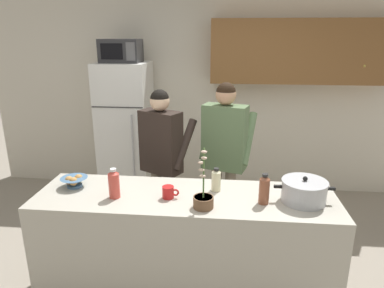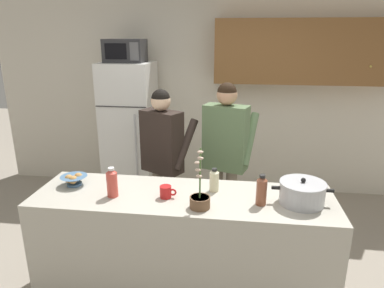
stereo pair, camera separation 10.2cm
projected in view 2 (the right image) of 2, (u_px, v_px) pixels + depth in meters
name	position (u px, v px, depth m)	size (l,w,h in m)	color
back_wall_unit	(229.00, 87.00, 4.66)	(6.00, 0.48, 2.60)	silver
kitchen_island	(183.00, 246.00, 2.87)	(2.37, 0.68, 0.92)	#BCB7A8
refrigerator	(130.00, 131.00, 4.61)	(0.64, 0.68, 1.80)	white
microwave	(125.00, 51.00, 4.27)	(0.48, 0.37, 0.28)	#2D2D30
person_near_pot	(163.00, 150.00, 3.49)	(0.61, 0.57, 1.63)	#726656
person_by_sink	(226.00, 146.00, 3.47)	(0.60, 0.53, 1.70)	#726656
cooking_pot	(302.00, 193.00, 2.58)	(0.45, 0.34, 0.20)	silver
coffee_mug	(166.00, 192.00, 2.68)	(0.13, 0.09, 0.10)	red
bread_bowl	(74.00, 180.00, 2.89)	(0.22, 0.22, 0.10)	#4C7299
bottle_near_edge	(214.00, 180.00, 2.78)	(0.08, 0.08, 0.19)	beige
bottle_mid_counter	(262.00, 190.00, 2.55)	(0.08, 0.08, 0.24)	brown
bottle_far_corner	(112.00, 182.00, 2.68)	(0.08, 0.08, 0.24)	#D84C3F
potted_orchid	(200.00, 199.00, 2.51)	(0.15, 0.15, 0.45)	brown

